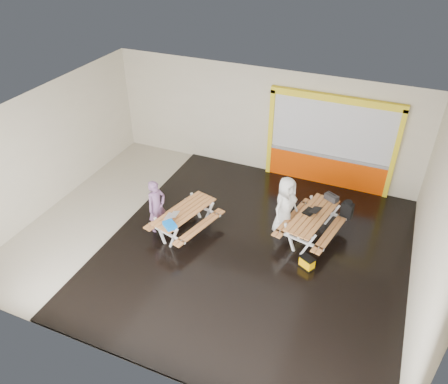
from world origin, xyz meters
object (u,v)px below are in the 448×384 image
at_px(laptop_right, 311,211).
at_px(toolbox, 331,197).
at_px(person_right, 285,206).
at_px(picnic_table_right, 312,220).
at_px(laptop_left, 172,216).
at_px(dark_case, 286,223).
at_px(blue_pouch, 170,225).
at_px(picnic_table_left, 185,216).
at_px(fluke_bag, 307,263).
at_px(backpack, 347,209).
at_px(person_left, 157,207).

xyz_separation_m(laptop_right, toolbox, (0.36, 0.78, 0.03)).
bearing_deg(person_right, picnic_table_right, -70.20).
distance_m(person_right, laptop_right, 0.70).
bearing_deg(laptop_left, person_right, 30.35).
distance_m(laptop_left, dark_case, 3.20).
xyz_separation_m(blue_pouch, dark_case, (2.47, 2.06, -0.68)).
height_order(person_right, laptop_left, person_right).
relative_size(picnic_table_left, fluke_bag, 4.98).
bearing_deg(picnic_table_right, person_right, 176.90).
bearing_deg(blue_pouch, dark_case, 39.83).
height_order(person_right, blue_pouch, person_right).
distance_m(toolbox, backpack, 0.52).
bearing_deg(toolbox, backpack, -17.36).
bearing_deg(dark_case, laptop_right, -12.21).
relative_size(laptop_right, toolbox, 1.19).
relative_size(picnic_table_left, person_right, 1.26).
bearing_deg(blue_pouch, toolbox, 37.49).
distance_m(laptop_right, dark_case, 1.00).
relative_size(person_right, dark_case, 4.02).
height_order(picnic_table_left, person_right, person_right).
relative_size(picnic_table_right, laptop_right, 4.43).
relative_size(picnic_table_left, dark_case, 5.06).
bearing_deg(person_left, picnic_table_right, -52.19).
bearing_deg(toolbox, person_left, -153.09).
relative_size(dark_case, fluke_bag, 0.98).
relative_size(picnic_table_right, blue_pouch, 6.21).
distance_m(person_left, fluke_bag, 4.16).
height_order(laptop_left, laptop_right, laptop_right).
xyz_separation_m(toolbox, fluke_bag, (-0.10, -2.03, -0.68)).
height_order(laptop_left, backpack, backpack).
distance_m(person_left, laptop_right, 4.09).
bearing_deg(laptop_left, person_left, 160.99).
relative_size(laptop_right, backpack, 0.97).
height_order(picnic_table_right, backpack, backpack).
height_order(toolbox, backpack, toolbox).
relative_size(picnic_table_right, toolbox, 5.28).
height_order(person_right, toolbox, person_right).
height_order(laptop_right, fluke_bag, laptop_right).
xyz_separation_m(person_left, laptop_left, (0.55, -0.19, 0.01)).
height_order(dark_case, fluke_bag, fluke_bag).
height_order(person_left, laptop_right, person_left).
distance_m(picnic_table_left, picnic_table_right, 3.37).
height_order(picnic_table_right, person_left, person_left).
bearing_deg(picnic_table_left, fluke_bag, -1.40).
distance_m(laptop_left, toolbox, 4.34).
bearing_deg(person_left, dark_case, -45.02).
xyz_separation_m(backpack, fluke_bag, (-0.57, -1.88, -0.51)).
bearing_deg(person_right, backpack, -43.86).
bearing_deg(blue_pouch, picnic_table_left, 87.96).
bearing_deg(picnic_table_right, picnic_table_left, -161.03).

